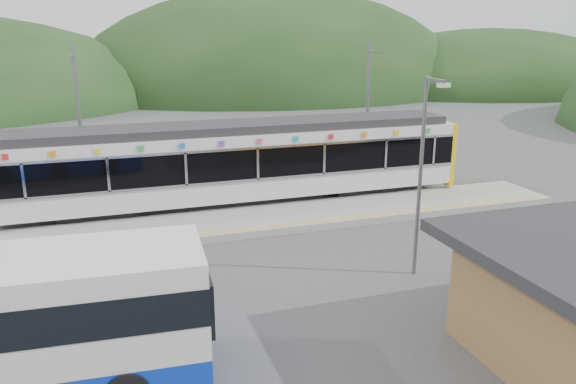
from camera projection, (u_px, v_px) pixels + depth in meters
name	position (u px, v px, depth m)	size (l,w,h in m)	color
ground	(293.00, 252.00, 20.02)	(120.00, 120.00, 0.00)	#4C4C4F
hills	(380.00, 196.00, 26.72)	(146.00, 149.00, 26.00)	#1E3D19
platform	(267.00, 219.00, 22.98)	(26.00, 3.20, 0.30)	#9E9E99
yellow_line	(276.00, 226.00, 21.75)	(26.00, 0.10, 0.01)	yellow
train	(238.00, 161.00, 24.76)	(20.44, 3.01, 3.74)	black
catenary_mast_west	(80.00, 124.00, 24.69)	(0.18, 1.80, 7.00)	slate
catenary_mast_east	(368.00, 110.00, 28.94)	(0.18, 1.80, 7.00)	slate
lamp_post	(424.00, 161.00, 17.08)	(0.36, 1.10, 6.31)	slate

